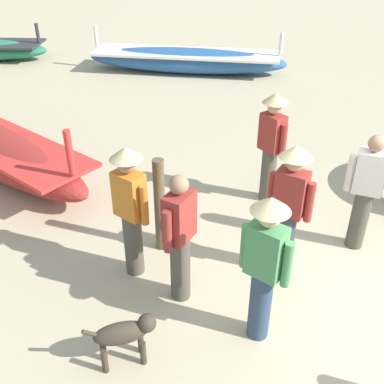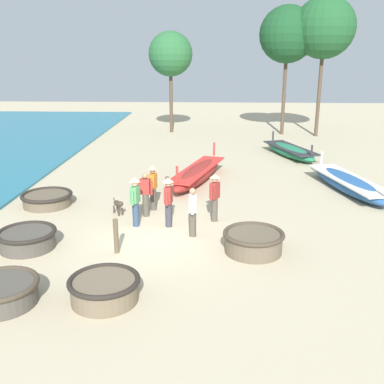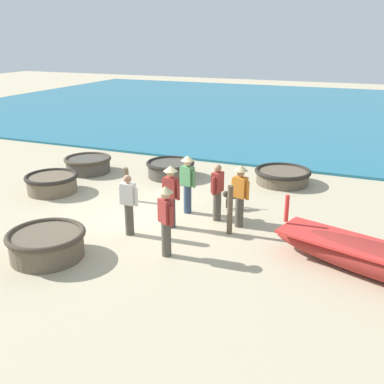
{
  "view_description": "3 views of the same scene",
  "coord_description": "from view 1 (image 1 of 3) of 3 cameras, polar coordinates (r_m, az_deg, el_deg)",
  "views": [
    {
      "loc": [
        -4.01,
        0.35,
        3.69
      ],
      "look_at": [
        0.07,
        2.05,
        0.97
      ],
      "focal_mm": 42.0,
      "sensor_mm": 36.0,
      "label": 1
    },
    {
      "loc": [
        1.68,
        -12.85,
        5.5
      ],
      "look_at": [
        1.0,
        2.29,
        0.79
      ],
      "focal_mm": 42.0,
      "sensor_mm": 36.0,
      "label": 2
    },
    {
      "loc": [
        10.1,
        5.62,
        4.79
      ],
      "look_at": [
        0.15,
        1.48,
        1.0
      ],
      "focal_mm": 42.0,
      "sensor_mm": 36.0,
      "label": 3
    }
  ],
  "objects": [
    {
      "name": "fisherman_by_coracle",
      "position": [
        5.03,
        -7.86,
        -1.62
      ],
      "size": [
        0.36,
        0.52,
        1.67
      ],
      "color": "#4C473D",
      "rests_on": "ground"
    },
    {
      "name": "fisherman_standing_left",
      "position": [
        5.87,
        21.21,
        0.17
      ],
      "size": [
        0.23,
        0.53,
        1.57
      ],
      "color": "#4C473D",
      "rests_on": "ground"
    },
    {
      "name": "dog",
      "position": [
        4.43,
        -8.44,
        -17.37
      ],
      "size": [
        0.48,
        0.58,
        0.55
      ],
      "color": "#3D3328",
      "rests_on": "ground"
    },
    {
      "name": "fisherman_crouching",
      "position": [
        5.13,
        12.29,
        -1.38
      ],
      "size": [
        0.36,
        0.53,
        1.67
      ],
      "color": "#383842",
      "rests_on": "ground"
    },
    {
      "name": "long_boat_green_hull",
      "position": [
        12.82,
        -0.73,
        16.45
      ],
      "size": [
        2.46,
        5.6,
        1.14
      ],
      "color": "#285693",
      "rests_on": "ground"
    },
    {
      "name": "fisherman_hauling",
      "position": [
        4.71,
        -1.56,
        -5.69
      ],
      "size": [
        0.53,
        0.27,
        1.57
      ],
      "color": "#4C473D",
      "rests_on": "ground"
    },
    {
      "name": "ground_plane",
      "position": [
        5.46,
        20.5,
        -13.45
      ],
      "size": [
        80.0,
        80.0,
        0.0
      ],
      "primitive_type": "plane",
      "color": "#BCAD8C"
    },
    {
      "name": "fisherman_standing_right",
      "position": [
        4.26,
        9.22,
        -8.76
      ],
      "size": [
        0.36,
        0.52,
        1.67
      ],
      "color": "#2D425B",
      "rests_on": "ground"
    },
    {
      "name": "mooring_post_inland",
      "position": [
        5.55,
        -4.12,
        -1.78
      ],
      "size": [
        0.14,
        0.14,
        1.28
      ],
      "primitive_type": "cylinder",
      "color": "brown",
      "rests_on": "ground"
    },
    {
      "name": "fisherman_with_hat",
      "position": [
        6.53,
        10.05,
        6.37
      ],
      "size": [
        0.36,
        0.47,
        1.67
      ],
      "color": "#4C473D",
      "rests_on": "ground"
    }
  ]
}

